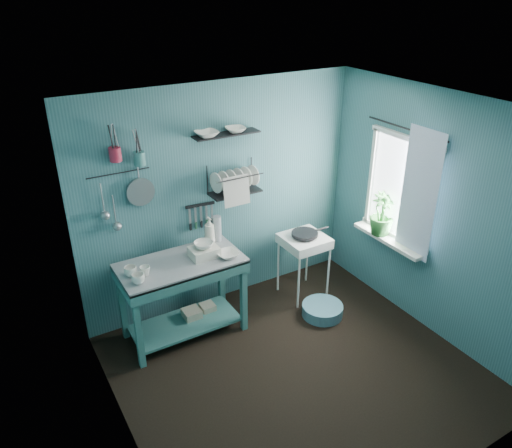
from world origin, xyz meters
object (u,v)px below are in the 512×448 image
mug_right (131,271)px  work_counter (183,298)px  storage_tin_small (208,312)px  wash_tub (204,252)px  mug_left (138,279)px  utensil_cup_magenta (115,154)px  frying_pan (305,234)px  hotplate_stand (303,266)px  potted_plant (382,214)px  storage_tin_large (192,318)px  soap_bottle (209,231)px  mug_mid (145,271)px  floor_basin (322,310)px  colander (141,192)px  utensil_cup_teal (139,159)px  water_bottle (217,228)px  dish_rack (235,179)px

mug_right → work_counter: bearing=0.0°
storage_tin_small → wash_tub: bearing=-116.6°
mug_left → utensil_cup_magenta: 1.15m
wash_tub → frying_pan: size_ratio=0.93×
wash_tub → hotplate_stand: (1.24, -0.01, -0.54)m
mug_left → mug_right: size_ratio=1.00×
utensil_cup_magenta → potted_plant: (2.59, -0.84, -0.88)m
wash_tub → storage_tin_large: (-0.15, 0.07, -0.81)m
soap_bottle → hotplate_stand: soap_bottle is taller
mug_mid → storage_tin_small: bearing=11.6°
storage_tin_large → floor_basin: storage_tin_large is taller
colander → storage_tin_large: size_ratio=1.27×
potted_plant → wash_tub: bearing=166.2°
soap_bottle → colander: bearing=164.4°
utensil_cup_magenta → soap_bottle: bearing=-9.9°
mug_left → utensil_cup_teal: 1.12m
mug_right → mug_mid: bearing=-26.6°
mug_mid → water_bottle: bearing=17.3°
mug_left → water_bottle: water_bottle is taller
mug_mid → hotplate_stand: bearing=0.9°
mug_mid → dish_rack: 1.35m
mug_left → dish_rack: bearing=19.8°
mug_left → hotplate_stand: (1.97, 0.13, -0.54)m
mug_mid → utensil_cup_magenta: 1.11m
work_counter → colander: (-0.21, 0.38, 1.09)m
mug_right → soap_bottle: 0.95m
mug_left → storage_tin_large: bearing=19.9°
hotplate_stand → utensil_cup_magenta: utensil_cup_magenta is taller
mug_left → utensil_cup_magenta: bearing=82.5°
frying_pan → storage_tin_large: (-1.39, 0.08, -0.69)m
mug_right → hotplate_stand: (1.99, -0.03, -0.54)m
mug_mid → water_bottle: 0.95m
soap_bottle → frying_pan: bearing=-12.2°
soap_bottle → utensil_cup_magenta: bearing=170.1°
colander → storage_tin_large: (0.31, -0.33, -1.42)m
wash_tub → potted_plant: 1.99m
hotplate_stand → floor_basin: (-0.05, -0.46, -0.32)m
utensil_cup_teal → floor_basin: (1.63, -0.84, -1.81)m
mug_mid → storage_tin_small: (0.68, 0.14, -0.82)m
water_bottle → utensil_cup_magenta: 1.33m
work_counter → potted_plant: potted_plant is taller
mug_right → storage_tin_small: bearing=5.7°
work_counter → hotplate_stand: (1.49, -0.03, -0.05)m
utensil_cup_magenta → utensil_cup_teal: utensil_cup_magenta is taller
mug_mid → soap_bottle: soap_bottle is taller
mug_left → soap_bottle: size_ratio=0.41×
mug_right → water_bottle: water_bottle is taller
wash_tub → utensil_cup_teal: utensil_cup_teal is taller
floor_basin → storage_tin_small: bearing=153.2°
wash_tub → storage_tin_small: (0.05, 0.10, -0.82)m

